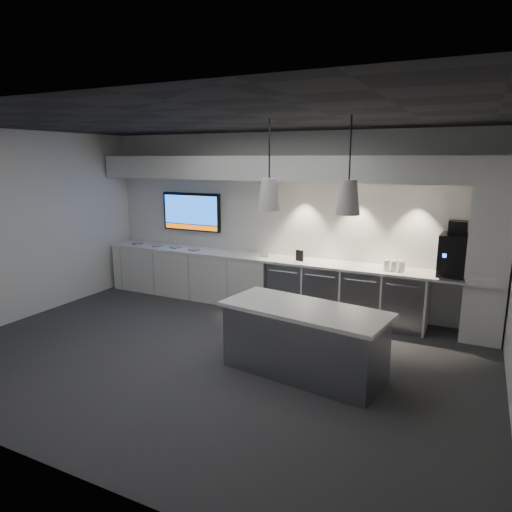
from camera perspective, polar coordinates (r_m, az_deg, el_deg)
The scene contains 27 objects.
floor at distance 6.22m, azimuth -5.72°, elevation -12.26°, with size 7.00×7.00×0.00m, color #313134.
ceiling at distance 5.68m, azimuth -6.38°, elevation 16.47°, with size 7.00×7.00×0.00m, color black.
wall_back at distance 7.97m, azimuth 3.58°, elevation 4.45°, with size 7.00×7.00×0.00m, color white.
wall_front at distance 3.94m, azimuth -25.75°, elevation -4.77°, with size 7.00×7.00×0.00m, color white.
wall_left at distance 8.17m, azimuth -27.36°, elevation 3.30°, with size 7.00×7.00×0.00m, color white.
back_counter at distance 7.78m, azimuth 2.60°, elevation -0.36°, with size 6.80×0.65×0.04m, color white.
left_base_cabinets at distance 8.71m, azimuth -8.04°, elevation -2.15°, with size 3.30×0.63×0.86m, color white.
fridge_unit_a at distance 7.80m, azimuth 4.25°, elevation -3.80°, with size 0.60×0.61×0.85m, color gray.
fridge_unit_b at distance 7.60m, azimuth 8.67°, elevation -4.35°, with size 0.60×0.61×0.85m, color gray.
fridge_unit_c at distance 7.44m, azimuth 13.31°, elevation -4.89°, with size 0.60×0.61×0.85m, color gray.
fridge_unit_d at distance 7.34m, azimuth 18.12°, elevation -5.42°, with size 0.60×0.61×0.85m, color gray.
backsplash at distance 7.57m, azimuth 11.96°, elevation 4.18°, with size 4.60×0.03×1.30m, color white.
soffit at distance 7.62m, azimuth 2.79°, elevation 10.90°, with size 6.90×0.60×0.40m, color white.
column at distance 7.11m, azimuth 27.09°, elevation 0.55°, with size 0.55×0.55×2.60m, color white.
wall_tv at distance 8.81m, azimuth -8.08°, elevation 5.49°, with size 1.25×0.07×0.72m.
island at distance 5.60m, azimuth 5.99°, elevation -10.44°, with size 2.07×1.12×0.84m.
bin at distance 6.26m, azimuth -1.86°, elevation -9.63°, with size 0.35×0.35×0.49m, color gray.
coffee_machine at distance 7.12m, azimuth 23.67°, elevation 0.30°, with size 0.45×0.62×0.80m.
sign_black at distance 7.55m, azimuth 5.47°, elevation 0.05°, with size 0.14×0.02×0.18m, color black.
sign_white at distance 7.81m, azimuth 1.02°, elevation 0.37°, with size 0.18×0.02×0.14m, color white.
cup_cluster at distance 7.17m, azimuth 16.91°, elevation -1.15°, with size 0.30×0.19×0.16m, color white, non-canonical shape.
tray_a at distance 9.28m, azimuth -14.61°, elevation 1.51°, with size 0.16×0.16×0.03m, color gray.
tray_b at distance 8.94m, azimuth -12.23°, elevation 1.23°, with size 0.16×0.16×0.03m, color gray.
tray_c at distance 8.74m, azimuth -10.01°, elevation 1.07°, with size 0.16×0.16×0.03m, color gray.
tray_d at distance 8.47m, azimuth -7.72°, elevation 0.80°, with size 0.16×0.16×0.03m, color gray.
pendant_left at distance 5.36m, azimuth 1.65°, elevation 7.75°, with size 0.26×0.26×1.07m.
pendant_right at distance 5.05m, azimuth 11.47°, elevation 7.23°, with size 0.26×0.26×1.07m.
Camera 1 is at (3.03, -4.79, 2.57)m, focal length 32.00 mm.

